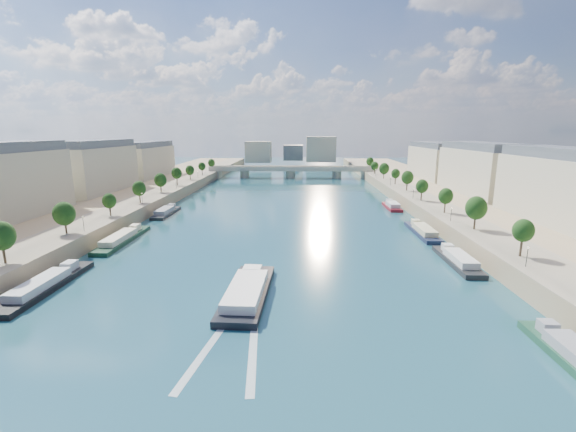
{
  "coord_description": "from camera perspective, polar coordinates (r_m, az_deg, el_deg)",
  "views": [
    {
      "loc": [
        6.7,
        -30.3,
        31.95
      ],
      "look_at": [
        2.83,
        91.24,
        5.0
      ],
      "focal_mm": 24.0,
      "sensor_mm": 36.0,
      "label": 1
    }
  ],
  "objects": [
    {
      "name": "wake",
      "position": [
        63.29,
        -8.17,
        -17.94
      ],
      "size": [
        10.76,
        26.01,
        0.04
      ],
      "color": "silver",
      "rests_on": "ground"
    },
    {
      "name": "bridge",
      "position": [
        267.95,
        0.38,
        6.74
      ],
      "size": [
        112.0,
        12.0,
        8.15
      ],
      "color": "#C1B79E",
      "rests_on": "ground"
    },
    {
      "name": "pave_left",
      "position": [
        147.51,
        -23.8,
        0.91
      ],
      "size": [
        14.0,
        520.0,
        0.1
      ],
      "primitive_type": "cube",
      "color": "gray",
      "rests_on": "quay_left"
    },
    {
      "name": "buildings_left",
      "position": [
        170.0,
        -30.99,
        5.49
      ],
      "size": [
        16.0,
        226.0,
        23.2
      ],
      "color": "beige",
      "rests_on": "ground"
    },
    {
      "name": "trees_left",
      "position": [
        147.55,
        -22.95,
        3.14
      ],
      "size": [
        4.8,
        268.8,
        8.26
      ],
      "color": "#382B1E",
      "rests_on": "ground"
    },
    {
      "name": "lamps_left",
      "position": [
        136.24,
        -23.97,
        1.19
      ],
      "size": [
        0.36,
        200.36,
        4.28
      ],
      "color": "black",
      "rests_on": "ground"
    },
    {
      "name": "skyline",
      "position": [
        350.27,
        1.27,
        9.66
      ],
      "size": [
        79.0,
        42.0,
        22.0
      ],
      "color": "beige",
      "rests_on": "ground"
    },
    {
      "name": "moored_barges_right",
      "position": [
        98.95,
        25.0,
        -7.05
      ],
      "size": [
        5.0,
        163.39,
        3.6
      ],
      "color": "black",
      "rests_on": "ground"
    },
    {
      "name": "pave_right",
      "position": [
        142.24,
        22.5,
        0.63
      ],
      "size": [
        14.0,
        520.0,
        0.1
      ],
      "primitive_type": "cube",
      "color": "gray",
      "rests_on": "quay_right"
    },
    {
      "name": "lamps_right",
      "position": [
        144.88,
        20.24,
        2.12
      ],
      "size": [
        0.36,
        200.36,
        4.28
      ],
      "color": "black",
      "rests_on": "ground"
    },
    {
      "name": "ground",
      "position": [
        134.33,
        -1.09,
        -1.27
      ],
      "size": [
        700.0,
        700.0,
        0.0
      ],
      "primitive_type": "plane",
      "color": "#0D373C",
      "rests_on": "ground"
    },
    {
      "name": "tour_barge",
      "position": [
        77.48,
        -6.06,
        -11.11
      ],
      "size": [
        8.75,
        27.38,
        3.74
      ],
      "rotation": [
        0.0,
        0.0,
        -0.04
      ],
      "color": "black",
      "rests_on": "ground"
    },
    {
      "name": "quay_right",
      "position": [
        148.7,
        27.83,
        -0.39
      ],
      "size": [
        44.0,
        520.0,
        5.0
      ],
      "primitive_type": "cube",
      "color": "#9E8460",
      "rests_on": "ground"
    },
    {
      "name": "moored_barges_left",
      "position": [
        97.27,
        -31.1,
        -8.03
      ],
      "size": [
        5.0,
        157.28,
        3.6
      ],
      "color": "#1A1D3B",
      "rests_on": "ground"
    },
    {
      "name": "trees_right",
      "position": [
        149.93,
        20.64,
        3.46
      ],
      "size": [
        4.8,
        268.8,
        8.26
      ],
      "color": "#382B1E",
      "rests_on": "ground"
    },
    {
      "name": "buildings_right",
      "position": [
        163.16,
        30.64,
        5.31
      ],
      "size": [
        16.0,
        226.0,
        23.2
      ],
      "color": "beige",
      "rests_on": "ground"
    },
    {
      "name": "quay_left",
      "position": [
        155.05,
        -28.72,
        -0.01
      ],
      "size": [
        44.0,
        520.0,
        5.0
      ],
      "primitive_type": "cube",
      "color": "#9E8460",
      "rests_on": "ground"
    }
  ]
}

